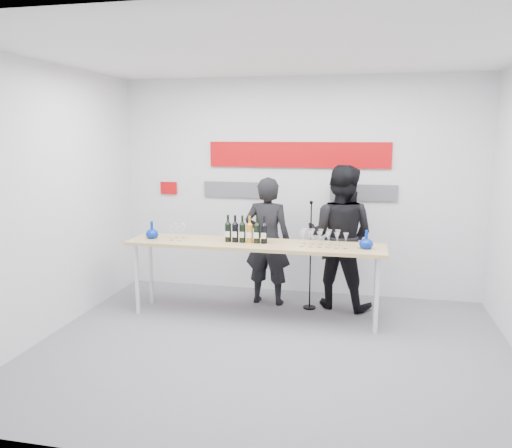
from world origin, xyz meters
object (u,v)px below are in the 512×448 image
(presenter_right, at_px, (340,237))
(presenter_left, at_px, (268,241))
(mic_stand, at_px, (310,276))
(tasting_table, at_px, (254,249))

(presenter_right, bearing_deg, presenter_left, 19.14)
(mic_stand, bearing_deg, presenter_left, 152.22)
(presenter_left, bearing_deg, mic_stand, 173.45)
(tasting_table, relative_size, mic_stand, 2.21)
(presenter_left, bearing_deg, tasting_table, 87.45)
(presenter_left, height_order, mic_stand, presenter_left)
(tasting_table, bearing_deg, presenter_left, 84.47)
(presenter_left, relative_size, presenter_right, 0.91)
(tasting_table, bearing_deg, presenter_right, 32.43)
(tasting_table, distance_m, mic_stand, 0.89)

